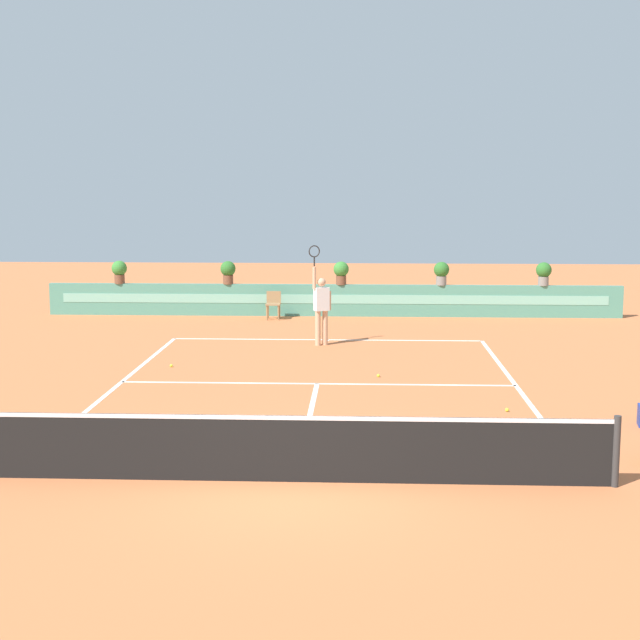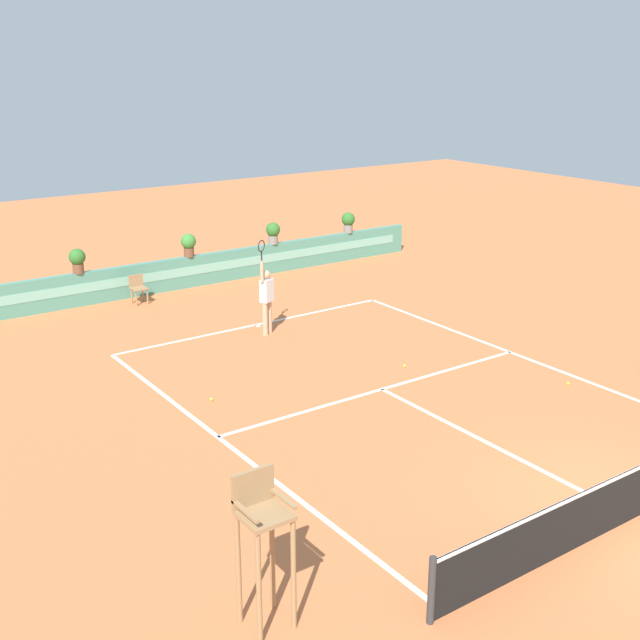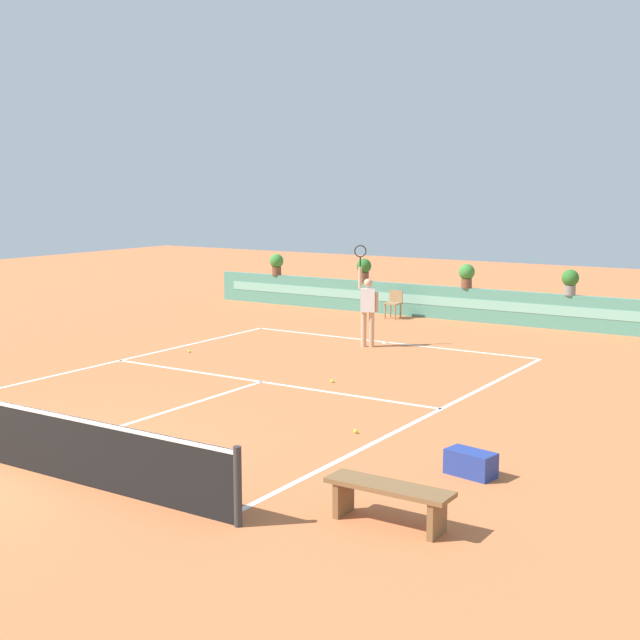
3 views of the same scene
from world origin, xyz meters
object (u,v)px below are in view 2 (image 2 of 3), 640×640
object	(u,v)px
ball_kid_chair	(138,288)
potted_plant_centre	(189,244)
umpire_chair	(262,533)
potted_plant_far_right	(348,221)
tennis_ball_mid_court	(568,384)
tennis_player	(267,296)
potted_plant_left	(77,259)
tennis_ball_near_baseline	(211,399)
tennis_ball_by_sideline	(404,366)
potted_plant_right	(273,232)

from	to	relation	value
ball_kid_chair	potted_plant_centre	bearing A→B (deg)	19.52
umpire_chair	potted_plant_far_right	bearing A→B (deg)	49.94
umpire_chair	tennis_ball_mid_court	xyz separation A→B (m)	(9.76, 2.93, -1.31)
tennis_player	potted_plant_left	size ratio (longest dim) A/B	3.57
tennis_player	tennis_ball_near_baseline	xyz separation A→B (m)	(-3.28, -3.05, -1.02)
tennis_ball_mid_court	potted_plant_left	size ratio (longest dim) A/B	0.09
tennis_ball_mid_court	potted_plant_left	distance (m)	14.07
tennis_player	potted_plant_left	world-z (taller)	tennis_player
tennis_ball_by_sideline	tennis_player	bearing A→B (deg)	109.66
tennis_ball_near_baseline	ball_kid_chair	bearing A→B (deg)	78.17
umpire_chair	tennis_ball_near_baseline	size ratio (longest dim) A/B	31.47
tennis_ball_mid_court	potted_plant_far_right	distance (m)	12.63
potted_plant_left	potted_plant_centre	size ratio (longest dim) A/B	1.00
potted_plant_left	tennis_ball_near_baseline	bearing A→B (deg)	-90.71
tennis_ball_by_sideline	potted_plant_left	xyz separation A→B (m)	(-4.58, 9.25, 1.38)
potted_plant_far_right	tennis_ball_by_sideline	bearing A→B (deg)	-119.62
ball_kid_chair	tennis_ball_mid_court	size ratio (longest dim) A/B	12.50
umpire_chair	ball_kid_chair	xyz separation A→B (m)	(4.37, 14.39, -0.86)
potted_plant_left	potted_plant_far_right	world-z (taller)	same
tennis_player	potted_plant_centre	xyz separation A→B (m)	(0.39, 5.32, 0.36)
potted_plant_far_right	potted_plant_left	bearing A→B (deg)	180.00
umpire_chair	tennis_player	distance (m)	11.53
ball_kid_chair	tennis_ball_by_sideline	distance (m)	9.07
tennis_player	tennis_ball_mid_court	xyz separation A→B (m)	(3.71, -6.88, -1.02)
potted_plant_right	potted_plant_left	size ratio (longest dim) A/B	1.00
tennis_player	potted_plant_right	distance (m)	6.38
tennis_ball_by_sideline	potted_plant_centre	distance (m)	9.41
umpire_chair	tennis_player	size ratio (longest dim) A/B	0.83
ball_kid_chair	potted_plant_far_right	xyz separation A→B (m)	(8.34, 0.73, 0.93)
umpire_chair	potted_plant_centre	world-z (taller)	umpire_chair
tennis_player	potted_plant_far_right	distance (m)	8.54
tennis_player	potted_plant_right	bearing A→B (deg)	56.56
potted_plant_right	ball_kid_chair	bearing A→B (deg)	-171.98
tennis_player	tennis_ball_by_sideline	world-z (taller)	tennis_player
ball_kid_chair	tennis_player	bearing A→B (deg)	-69.91
potted_plant_centre	tennis_player	bearing A→B (deg)	-94.16
tennis_ball_near_baseline	potted_plant_far_right	bearing A→B (deg)	40.09
tennis_ball_by_sideline	potted_plant_far_right	world-z (taller)	potted_plant_far_right
tennis_ball_near_baseline	potted_plant_right	size ratio (longest dim) A/B	0.09
tennis_ball_near_baseline	potted_plant_far_right	xyz separation A→B (m)	(9.95, 8.37, 1.38)
umpire_chair	tennis_ball_by_sideline	world-z (taller)	umpire_chair
tennis_player	tennis_ball_by_sideline	size ratio (longest dim) A/B	38.01
tennis_player	tennis_ball_near_baseline	distance (m)	4.59
tennis_ball_by_sideline	potted_plant_right	size ratio (longest dim) A/B	0.09
ball_kid_chair	tennis_player	size ratio (longest dim) A/B	0.33
potted_plant_centre	tennis_ball_by_sideline	bearing A→B (deg)	-83.71
tennis_ball_by_sideline	potted_plant_centre	size ratio (longest dim) A/B	0.09
potted_plant_left	potted_plant_centre	bearing A→B (deg)	0.00
potted_plant_right	potted_plant_left	xyz separation A→B (m)	(-6.69, 0.00, 0.00)
tennis_player	potted_plant_far_right	world-z (taller)	tennis_player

